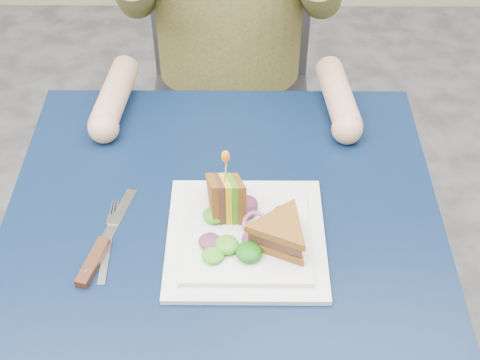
{
  "coord_description": "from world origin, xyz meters",
  "views": [
    {
      "loc": [
        0.03,
        -0.75,
        1.57
      ],
      "look_at": [
        0.03,
        0.02,
        0.82
      ],
      "focal_mm": 50.0,
      "sensor_mm": 36.0,
      "label": 1
    }
  ],
  "objects_px": {
    "table": "(223,254)",
    "knife": "(98,253)",
    "sandwich_flat": "(281,234)",
    "fork": "(109,243)",
    "chair": "(231,73)",
    "sandwich_upright": "(226,198)",
    "plate": "(246,236)"
  },
  "relations": [
    {
      "from": "table",
      "to": "knife",
      "type": "bearing_deg",
      "value": -161.05
    },
    {
      "from": "sandwich_upright",
      "to": "knife",
      "type": "relative_size",
      "value": 0.55
    },
    {
      "from": "sandwich_upright",
      "to": "fork",
      "type": "bearing_deg",
      "value": -164.27
    },
    {
      "from": "chair",
      "to": "knife",
      "type": "bearing_deg",
      "value": -104.4
    },
    {
      "from": "plate",
      "to": "sandwich_flat",
      "type": "relative_size",
      "value": 1.68
    },
    {
      "from": "chair",
      "to": "sandwich_upright",
      "type": "xyz_separation_m",
      "value": [
        0.01,
        -0.7,
        0.24
      ]
    },
    {
      "from": "chair",
      "to": "plate",
      "type": "bearing_deg",
      "value": -86.96
    },
    {
      "from": "plate",
      "to": "fork",
      "type": "height_order",
      "value": "plate"
    },
    {
      "from": "chair",
      "to": "knife",
      "type": "height_order",
      "value": "chair"
    },
    {
      "from": "table",
      "to": "fork",
      "type": "relative_size",
      "value": 4.18
    },
    {
      "from": "plate",
      "to": "sandwich_flat",
      "type": "height_order",
      "value": "sandwich_flat"
    },
    {
      "from": "chair",
      "to": "table",
      "type": "bearing_deg",
      "value": -90.0
    },
    {
      "from": "plate",
      "to": "table",
      "type": "bearing_deg",
      "value": 138.93
    },
    {
      "from": "sandwich_upright",
      "to": "fork",
      "type": "height_order",
      "value": "sandwich_upright"
    },
    {
      "from": "chair",
      "to": "fork",
      "type": "bearing_deg",
      "value": -103.93
    },
    {
      "from": "sandwich_upright",
      "to": "fork",
      "type": "distance_m",
      "value": 0.21
    },
    {
      "from": "table",
      "to": "sandwich_flat",
      "type": "height_order",
      "value": "sandwich_flat"
    },
    {
      "from": "plate",
      "to": "sandwich_upright",
      "type": "height_order",
      "value": "sandwich_upright"
    },
    {
      "from": "table",
      "to": "chair",
      "type": "relative_size",
      "value": 0.81
    },
    {
      "from": "chair",
      "to": "fork",
      "type": "relative_size",
      "value": 5.19
    },
    {
      "from": "table",
      "to": "fork",
      "type": "height_order",
      "value": "fork"
    },
    {
      "from": "sandwich_flat",
      "to": "table",
      "type": "bearing_deg",
      "value": 147.84
    },
    {
      "from": "table",
      "to": "knife",
      "type": "height_order",
      "value": "knife"
    },
    {
      "from": "table",
      "to": "chair",
      "type": "bearing_deg",
      "value": 90.0
    },
    {
      "from": "sandwich_upright",
      "to": "fork",
      "type": "relative_size",
      "value": 0.67
    },
    {
      "from": "sandwich_flat",
      "to": "fork",
      "type": "distance_m",
      "value": 0.28
    },
    {
      "from": "sandwich_flat",
      "to": "knife",
      "type": "xyz_separation_m",
      "value": [
        -0.29,
        -0.01,
        -0.04
      ]
    },
    {
      "from": "plate",
      "to": "knife",
      "type": "xyz_separation_m",
      "value": [
        -0.24,
        -0.03,
        -0.0
      ]
    },
    {
      "from": "table",
      "to": "chair",
      "type": "xyz_separation_m",
      "value": [
        0.0,
        0.71,
        -0.11
      ]
    },
    {
      "from": "chair",
      "to": "fork",
      "type": "height_order",
      "value": "chair"
    },
    {
      "from": "table",
      "to": "fork",
      "type": "xyz_separation_m",
      "value": [
        -0.19,
        -0.04,
        0.08
      ]
    },
    {
      "from": "plate",
      "to": "chair",
      "type": "bearing_deg",
      "value": 93.04
    }
  ]
}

